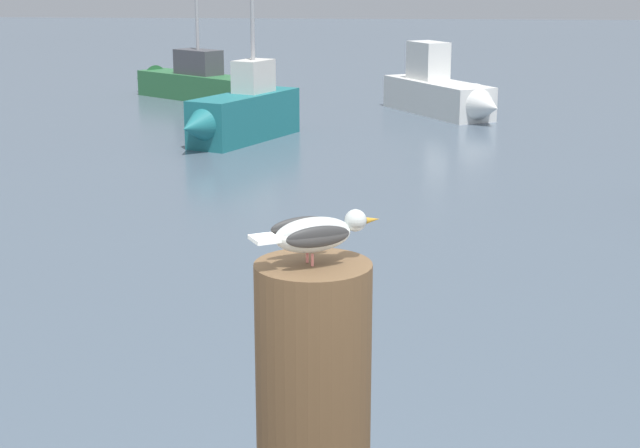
% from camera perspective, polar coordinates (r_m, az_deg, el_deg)
% --- Properties ---
extents(mooring_post, '(0.34, 0.34, 0.87)m').
position_cam_1_polar(mooring_post, '(2.90, -0.39, -10.61)').
color(mooring_post, '#4C3823').
rests_on(mooring_post, harbor_quay).
extents(seagull, '(0.37, 0.23, 0.14)m').
position_cam_1_polar(seagull, '(2.72, -0.28, -0.52)').
color(seagull, '#C66760').
rests_on(seagull, mooring_post).
extents(boat_teal, '(2.07, 3.32, 4.37)m').
position_cam_1_polar(boat_teal, '(18.41, -4.79, 6.47)').
color(boat_teal, '#1E7075').
rests_on(boat_teal, ground_plane).
extents(boat_white, '(2.74, 3.80, 1.60)m').
position_cam_1_polar(boat_white, '(21.89, 7.31, 7.60)').
color(boat_white, silver).
rests_on(boat_white, ground_plane).
extents(boat_green, '(3.82, 3.21, 3.51)m').
position_cam_1_polar(boat_green, '(24.81, -7.76, 8.29)').
color(boat_green, '#2D6B3D').
rests_on(boat_green, ground_plane).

